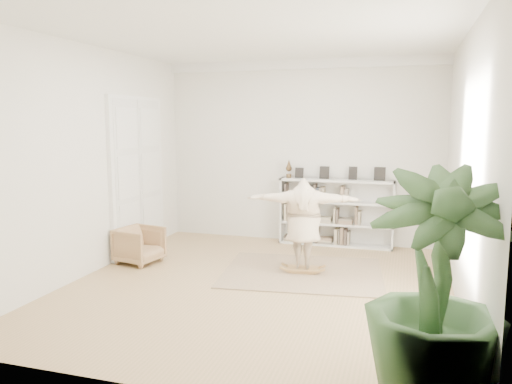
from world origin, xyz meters
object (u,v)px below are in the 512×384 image
rocker_board (303,269)px  person (303,221)px  armchair (139,245)px  houseplant (435,290)px  bookshelf (336,213)px

rocker_board → person: (0.00, 0.00, 0.78)m
armchair → rocker_board: (2.80, 0.24, -0.25)m
armchair → rocker_board: 2.82m
person → rocker_board: bearing=38.2°
rocker_board → armchair: bearing=178.1°
person → houseplant: 3.84m
bookshelf → armchair: 3.78m
armchair → person: (2.80, 0.24, 0.54)m
armchair → person: person is taller
rocker_board → houseplant: (1.80, -3.38, 0.96)m
bookshelf → armchair: (-3.04, -2.22, -0.32)m
armchair → rocker_board: bearing=-73.7°
person → armchair: bearing=-1.9°
rocker_board → houseplant: bearing=-68.8°
bookshelf → houseplant: size_ratio=1.07×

